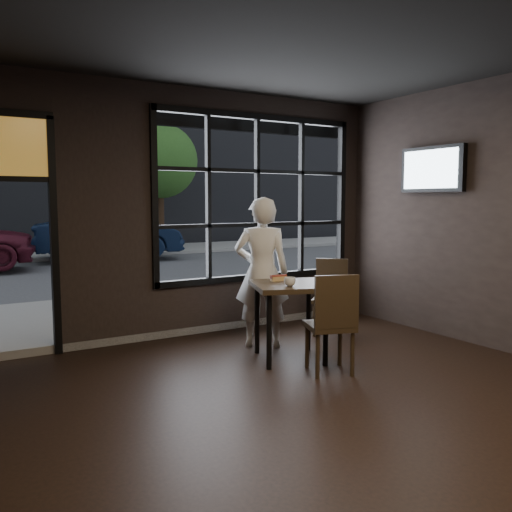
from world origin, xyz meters
TOP-DOWN VIEW (x-y plane):
  - floor at (0.00, 0.00)m, footprint 6.00×7.00m
  - window_frame at (1.20, 3.50)m, footprint 3.06×0.12m
  - street_asphalt at (0.00, 24.00)m, footprint 60.00×41.00m
  - cafe_table at (0.67, 1.92)m, footprint 1.02×1.02m
  - chair_near at (0.76, 1.34)m, footprint 0.58×0.58m
  - chair_window at (1.77, 2.59)m, footprint 0.60×0.60m
  - man at (0.70, 2.56)m, footprint 0.79×0.71m
  - hotdog at (0.66, 2.14)m, footprint 0.21×0.10m
  - cup at (0.55, 1.75)m, footprint 0.15×0.15m
  - tv at (2.93, 1.96)m, footprint 0.11×1.01m
  - navy_car at (1.77, 12.80)m, footprint 4.38×2.28m
  - tree_right at (4.21, 14.96)m, footprint 2.58×2.58m

SIDE VIEW (x-z plane):
  - street_asphalt at x=0.00m, z-range -0.04..0.00m
  - floor at x=0.00m, z-range -0.02..0.00m
  - cafe_table at x=0.67m, z-range 0.00..0.86m
  - chair_window at x=1.77m, z-range 0.00..0.99m
  - chair_near at x=0.76m, z-range 0.00..1.04m
  - navy_car at x=1.77m, z-range 0.10..1.47m
  - hotdog at x=0.66m, z-range 0.86..0.92m
  - man at x=0.70m, z-range 0.00..1.81m
  - cup at x=0.55m, z-range 0.86..0.95m
  - window_frame at x=1.20m, z-range 0.66..2.94m
  - tv at x=2.93m, z-range 1.87..2.46m
  - tree_right at x=4.21m, z-range 0.90..5.30m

